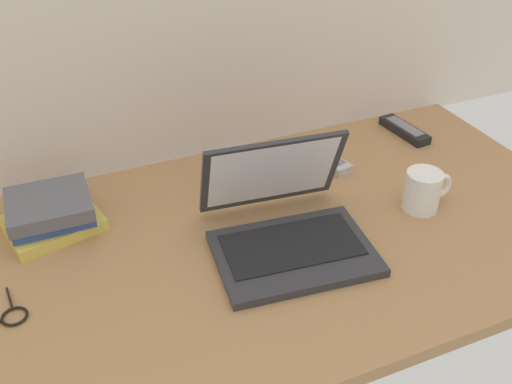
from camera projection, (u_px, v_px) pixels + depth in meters
name	position (u px, v px, depth m)	size (l,w,h in m)	color
desk	(235.00, 251.00, 1.22)	(1.60, 0.76, 0.03)	#A87A4C
laptop	(286.00, 224.00, 1.19)	(0.34, 0.33, 0.21)	#2D2D33
coffee_mug	(424.00, 190.00, 1.29)	(0.12, 0.08, 0.09)	white
remote_control_near	(324.00, 158.00, 1.47)	(0.08, 0.17, 0.02)	#B7B7B7
remote_control_far	(404.00, 130.00, 1.60)	(0.06, 0.16, 0.02)	black
book_stack	(51.00, 214.00, 1.23)	(0.22, 0.19, 0.08)	#D8BF4C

